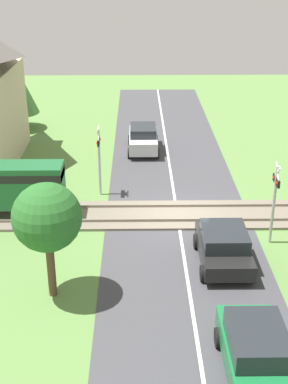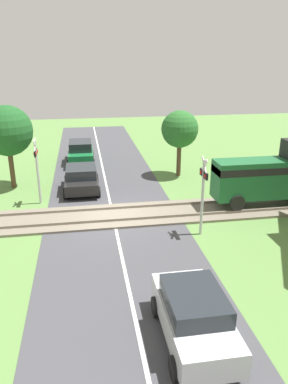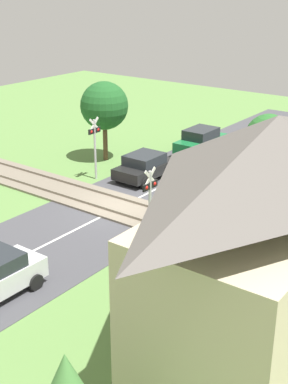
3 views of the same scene
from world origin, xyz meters
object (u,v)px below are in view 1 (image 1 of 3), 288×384
car_behind_queue (256,352)px  crossing_signal_east_approach (99,152)px  car_far_side (143,138)px  car_near_crossing (224,246)px  crossing_signal_west_approach (275,193)px

car_behind_queue → crossing_signal_east_approach: size_ratio=1.13×
car_far_side → crossing_signal_east_approach: 6.68m
car_near_crossing → crossing_signal_west_approach: (1.57, -2.17, 1.44)m
crossing_signal_east_approach → car_behind_queue: bearing=-157.8°
car_near_crossing → car_far_side: car_far_side is taller
car_behind_queue → crossing_signal_west_approach: bearing=-16.1°
car_far_side → crossing_signal_west_approach: 12.18m
car_near_crossing → crossing_signal_west_approach: 3.04m
car_far_side → car_behind_queue: size_ratio=0.93×
car_far_side → crossing_signal_west_approach: bearing=-155.4°
car_near_crossing → car_behind_queue: size_ratio=0.92×
crossing_signal_west_approach → crossing_signal_east_approach: same height
car_far_side → crossing_signal_west_approach: (-11.00, -5.05, 1.39)m
crossing_signal_west_approach → car_near_crossing: bearing=125.9°
crossing_signal_west_approach → car_behind_queue: bearing=163.9°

